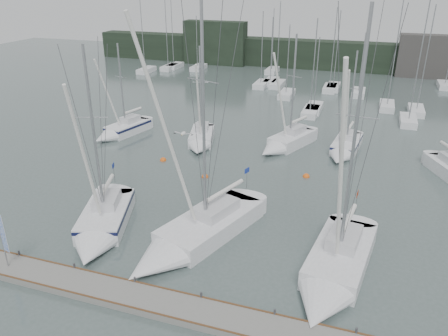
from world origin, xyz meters
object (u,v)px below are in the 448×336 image
object	(u,v)px
sailboat_near_center	(186,240)
sailboat_mid_c	(284,143)
sailboat_near_left	(100,228)
sailboat_mid_d	(344,149)
sailboat_mid_a	(120,131)
sailboat_mid_b	(201,141)
sailboat_near_right	(332,276)
buoy_c	(163,160)
dock_banner	(2,235)
buoy_b	(306,177)
buoy_a	(205,177)

from	to	relation	value
sailboat_near_center	sailboat_mid_c	bearing A→B (deg)	102.08
sailboat_near_left	sailboat_mid_d	distance (m)	24.81
sailboat_mid_a	sailboat_mid_b	xyz separation A→B (m)	(9.42, 0.03, -0.04)
sailboat_near_right	sailboat_mid_b	world-z (taller)	sailboat_near_right
sailboat_near_center	buoy_c	xyz separation A→B (m)	(-7.78, 12.63, -0.59)
sailboat_mid_b	dock_banner	xyz separation A→B (m)	(-3.05, -23.01, 2.08)
sailboat_mid_a	buoy_b	distance (m)	21.29
sailboat_near_left	sailboat_mid_a	size ratio (longest dim) A/B	1.28
buoy_c	buoy_a	bearing A→B (deg)	-23.40
sailboat_mid_c	buoy_c	size ratio (longest dim) A/B	19.61
buoy_a	buoy_b	bearing A→B (deg)	18.95
sailboat_mid_a	sailboat_mid_d	size ratio (longest dim) A/B	0.99
sailboat_near_left	sailboat_near_right	world-z (taller)	sailboat_near_right
sailboat_mid_a	dock_banner	xyz separation A→B (m)	(6.37, -22.98, 2.04)
sailboat_near_left	sailboat_near_right	distance (m)	15.30
sailboat_near_center	dock_banner	distance (m)	10.70
sailboat_mid_a	sailboat_mid_c	world-z (taller)	sailboat_mid_c
sailboat_near_center	sailboat_mid_b	distance (m)	18.33
buoy_c	sailboat_mid_d	bearing A→B (deg)	23.90
sailboat_near_right	sailboat_mid_a	distance (m)	30.40
sailboat_mid_a	sailboat_mid_d	distance (m)	23.69
sailboat_near_center	sailboat_near_right	bearing A→B (deg)	15.16
buoy_c	buoy_b	bearing A→B (deg)	2.85
sailboat_near_right	buoy_c	size ratio (longest dim) A/B	26.63
sailboat_mid_a	buoy_b	world-z (taller)	sailboat_mid_a
buoy_b	buoy_c	size ratio (longest dim) A/B	1.00
sailboat_mid_b	buoy_b	xyz separation A→B (m)	(11.48, -4.08, -0.52)
dock_banner	sailboat_mid_b	bearing A→B (deg)	97.92
dock_banner	sailboat_near_left	bearing A→B (deg)	77.03
sailboat_mid_d	sailboat_near_center	bearing A→B (deg)	-106.28
sailboat_mid_d	buoy_b	world-z (taller)	sailboat_mid_d
buoy_a	buoy_b	distance (m)	8.83
sailboat_near_right	buoy_b	distance (m)	14.45
sailboat_mid_c	sailboat_mid_b	bearing A→B (deg)	-144.40
sailboat_near_center	sailboat_mid_c	size ratio (longest dim) A/B	1.51
sailboat_mid_d	buoy_b	xyz separation A→B (m)	(-2.66, -6.47, -0.53)
sailboat_mid_a	dock_banner	bearing A→B (deg)	-59.77
sailboat_near_right	buoy_a	size ratio (longest dim) A/B	27.56
buoy_b	sailboat_mid_d	bearing A→B (deg)	67.62
sailboat_mid_c	buoy_c	bearing A→B (deg)	-124.21
sailboat_mid_a	buoy_b	xyz separation A→B (m)	(20.90, -4.05, -0.56)
buoy_b	dock_banner	xyz separation A→B (m)	(-14.52, -18.94, 2.60)
sailboat_near_right	buoy_a	distance (m)	16.32
sailboat_mid_c	buoy_c	distance (m)	12.20
sailboat_near_right	dock_banner	bearing A→B (deg)	-156.80
sailboat_mid_c	dock_banner	xyz separation A→B (m)	(-11.34, -24.87, 2.02)
sailboat_near_center	buoy_a	xyz separation A→B (m)	(-2.70, 10.43, -0.59)
sailboat_near_left	sailboat_near_right	xyz separation A→B (m)	(15.30, -0.23, -0.00)
sailboat_near_right	buoy_b	world-z (taller)	sailboat_near_right
sailboat_mid_d	buoy_a	bearing A→B (deg)	-133.19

